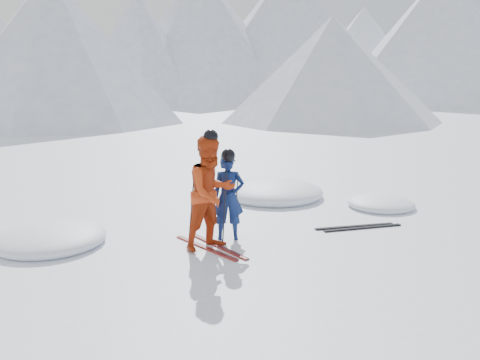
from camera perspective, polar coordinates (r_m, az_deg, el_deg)
name	(u,v)px	position (r m, az deg, el deg)	size (l,w,h in m)	color
ground	(337,232)	(10.30, 10.89, -5.73)	(160.00, 160.00, 0.00)	white
mountain_range	(172,28)	(45.07, -7.70, 16.53)	(106.15, 62.94, 15.53)	#B2BCD1
skier_blue	(228,197)	(9.49, -1.31, -1.96)	(0.59, 0.39, 1.62)	#0D1D4E
skier_red	(211,193)	(8.95, -3.23, -1.47)	(0.99, 0.77, 2.03)	#B6330E
pole_blue_left	(211,211)	(9.60, -3.30, -3.47)	(0.02, 0.02, 1.08)	black
pole_blue_right	(236,207)	(9.87, -0.45, -3.02)	(0.02, 0.02, 1.08)	black
pole_red_left	(191,210)	(9.18, -5.48, -3.34)	(0.02, 0.02, 1.35)	black
pole_red_right	(225,208)	(9.27, -1.74, -3.14)	(0.02, 0.02, 1.35)	black
ski_worn_left	(206,248)	(9.20, -3.88, -7.60)	(0.09, 1.70, 0.03)	black
ski_worn_right	(218,246)	(9.27, -2.45, -7.42)	(0.09, 1.70, 0.03)	black
ski_loose_a	(354,226)	(10.66, 12.73, -5.10)	(0.09, 1.70, 0.03)	black
ski_loose_b	(363,228)	(10.60, 13.63, -5.25)	(0.09, 1.70, 0.03)	black
snow_lumps	(255,211)	(11.61, 1.72, -3.48)	(10.99, 6.79, 0.55)	white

